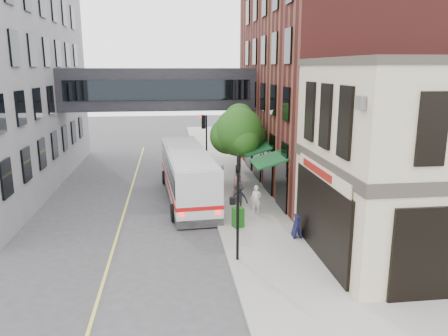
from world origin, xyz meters
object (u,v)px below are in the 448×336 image
object	(u,v)px
pedestrian_b	(239,182)
sandwich_board	(297,226)
pedestrian_c	(239,198)
bus	(187,172)
newspaper_box	(238,217)
pedestrian_a	(256,199)

from	to	relation	value
pedestrian_b	sandwich_board	size ratio (longest dim) A/B	1.77
pedestrian_c	sandwich_board	bearing A→B (deg)	-40.56
pedestrian_c	sandwich_board	distance (m)	4.55
pedestrian_b	pedestrian_c	size ratio (longest dim) A/B	1.17
bus	pedestrian_c	distance (m)	4.45
pedestrian_b	newspaper_box	world-z (taller)	pedestrian_b
pedestrian_c	bus	bearing A→B (deg)	149.42
pedestrian_a	pedestrian_b	xyz separation A→B (m)	(-0.47, 3.10, 0.16)
pedestrian_c	sandwich_board	size ratio (longest dim) A/B	1.51
bus	pedestrian_b	size ratio (longest dim) A/B	6.03
pedestrian_a	pedestrian_c	bearing A→B (deg)	-174.62
pedestrian_c	sandwich_board	world-z (taller)	pedestrian_c
pedestrian_a	pedestrian_b	size ratio (longest dim) A/B	0.83
newspaper_box	sandwich_board	world-z (taller)	sandwich_board
pedestrian_c	newspaper_box	xyz separation A→B (m)	(-0.42, -2.33, -0.30)
pedestrian_a	newspaper_box	distance (m)	2.45
bus	pedestrian_c	xyz separation A→B (m)	(2.72, -3.44, -0.74)
bus	pedestrian_a	distance (m)	5.26
bus	pedestrian_c	bearing A→B (deg)	-51.68
bus	newspaper_box	xyz separation A→B (m)	(2.30, -5.77, -1.04)
pedestrian_a	sandwich_board	size ratio (longest dim) A/B	1.47
pedestrian_b	sandwich_board	world-z (taller)	pedestrian_b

